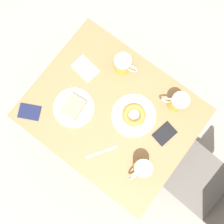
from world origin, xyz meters
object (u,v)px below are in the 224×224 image
(passport_far_edge, at_px, (29,112))
(beer_mug_center, at_px, (142,168))
(beer_mug_left, at_px, (177,102))
(beer_mug_right, at_px, (123,65))
(chair, at_px, (219,193))
(fork, at_px, (102,152))
(plate_with_donut, at_px, (134,115))
(plate_with_cake, at_px, (73,107))
(napkin_folded, at_px, (85,69))
(passport_near_edge, at_px, (165,134))

(passport_far_edge, bearing_deg, beer_mug_center, 100.96)
(beer_mug_left, relative_size, beer_mug_center, 0.97)
(beer_mug_right, distance_m, passport_far_edge, 0.61)
(chair, xyz_separation_m, fork, (0.24, -0.76, 0.23))
(chair, relative_size, fork, 5.72)
(beer_mug_center, bearing_deg, plate_with_donut, -136.25)
(chair, height_order, plate_with_cake, chair)
(plate_with_donut, bearing_deg, napkin_folded, -97.76)
(beer_mug_center, relative_size, passport_near_edge, 1.00)
(plate_with_cake, relative_size, napkin_folded, 1.51)
(chair, distance_m, beer_mug_center, 0.63)
(plate_with_cake, xyz_separation_m, napkin_folded, (-0.23, -0.09, -0.02))
(beer_mug_right, xyz_separation_m, passport_far_edge, (0.54, -0.28, -0.07))
(passport_near_edge, bearing_deg, beer_mug_left, -162.88)
(beer_mug_left, relative_size, passport_far_edge, 0.91)
(chair, distance_m, passport_far_edge, 1.30)
(napkin_folded, bearing_deg, beer_mug_left, 104.69)
(fork, distance_m, passport_near_edge, 0.38)
(beer_mug_center, distance_m, beer_mug_right, 0.59)
(plate_with_cake, relative_size, plate_with_donut, 0.93)
(napkin_folded, bearing_deg, chair, 85.30)
(beer_mug_right, bearing_deg, chair, 76.58)
(beer_mug_left, height_order, passport_near_edge, beer_mug_left)
(beer_mug_center, bearing_deg, fork, -73.94)
(plate_with_donut, bearing_deg, beer_mug_center, 43.75)
(beer_mug_left, xyz_separation_m, beer_mug_center, (0.42, 0.05, 0.00))
(beer_mug_center, height_order, passport_near_edge, beer_mug_center)
(plate_with_cake, xyz_separation_m, fork, (0.11, 0.29, -0.02))
(napkin_folded, bearing_deg, plate_with_donut, 82.24)
(plate_with_cake, distance_m, beer_mug_left, 0.60)
(beer_mug_left, distance_m, beer_mug_right, 0.38)
(beer_mug_right, height_order, napkin_folded, beer_mug_right)
(plate_with_cake, bearing_deg, beer_mug_left, 129.22)
(beer_mug_left, height_order, beer_mug_center, same)
(napkin_folded, bearing_deg, passport_near_edge, 87.02)
(beer_mug_center, height_order, fork, beer_mug_center)
(beer_mug_right, xyz_separation_m, fork, (0.47, 0.20, -0.07))
(beer_mug_center, xyz_separation_m, fork, (0.07, -0.23, -0.07))
(beer_mug_right, bearing_deg, beer_mug_left, 91.44)
(fork, height_order, passport_near_edge, passport_near_edge)
(beer_mug_right, bearing_deg, passport_near_edge, 68.76)
(beer_mug_left, bearing_deg, beer_mug_center, 7.43)
(beer_mug_center, height_order, passport_far_edge, beer_mug_center)
(napkin_folded, relative_size, passport_far_edge, 1.05)
(chair, bearing_deg, beer_mug_center, -68.10)
(plate_with_cake, distance_m, passport_near_edge, 0.55)
(beer_mug_center, bearing_deg, beer_mug_right, -133.29)
(beer_mug_right, distance_m, passport_near_edge, 0.47)
(napkin_folded, bearing_deg, fork, 48.66)
(beer_mug_left, distance_m, passport_near_edge, 0.20)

